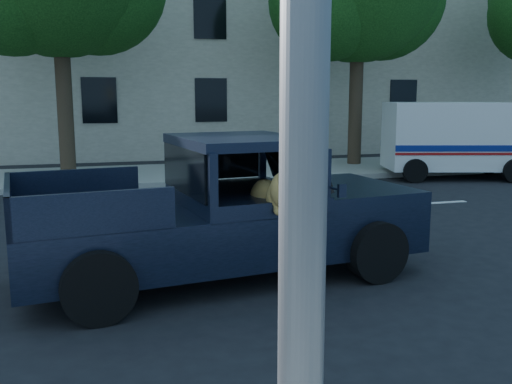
% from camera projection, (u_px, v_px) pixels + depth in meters
% --- Properties ---
extents(ground, '(120.00, 120.00, 0.00)m').
position_uv_depth(ground, '(329.00, 259.00, 8.44)').
color(ground, black).
rests_on(ground, ground).
extents(far_sidewalk, '(60.00, 4.00, 0.15)m').
position_uv_depth(far_sidewalk, '(208.00, 173.00, 17.15)').
color(far_sidewalk, gray).
rests_on(far_sidewalk, ground).
extents(lane_stripes, '(21.60, 0.14, 0.01)m').
position_uv_depth(lane_stripes, '(352.00, 208.00, 12.20)').
color(lane_stripes, silver).
rests_on(lane_stripes, ground).
extents(building_main, '(26.00, 6.00, 9.00)m').
position_uv_depth(building_main, '(242.00, 44.00, 24.13)').
color(building_main, beige).
rests_on(building_main, ground).
extents(pickup_truck, '(5.42, 2.88, 1.86)m').
position_uv_depth(pickup_truck, '(217.00, 231.00, 7.50)').
color(pickup_truck, black).
rests_on(pickup_truck, ground).
extents(mail_truck, '(4.32, 2.89, 2.18)m').
position_uv_depth(mail_truck, '(453.00, 145.00, 16.46)').
color(mail_truck, silver).
rests_on(mail_truck, ground).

